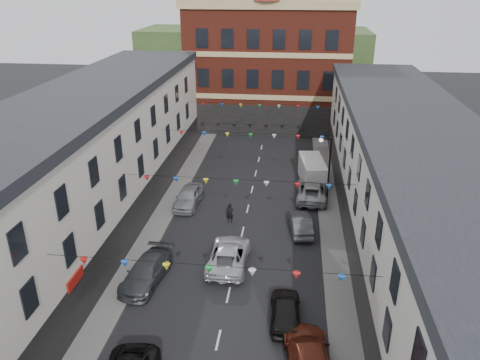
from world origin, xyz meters
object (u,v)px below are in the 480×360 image
at_px(car_left_e, 188,197).
at_px(car_right_e, 301,224).
at_px(street_lamp, 327,161).
at_px(white_van, 312,171).
at_px(moving_car, 229,254).
at_px(car_right_c, 309,357).
at_px(car_left_d, 146,272).
at_px(car_right_d, 285,310).
at_px(car_right_f, 312,190).
at_px(pedestrian, 230,213).

bearing_deg(car_left_e, car_right_e, -17.57).
height_order(street_lamp, car_left_e, street_lamp).
height_order(car_left_e, white_van, white_van).
distance_m(car_left_e, car_right_e, 10.31).
bearing_deg(car_right_e, moving_car, 39.37).
bearing_deg(moving_car, car_right_e, -133.40).
distance_m(car_right_c, moving_car, 10.43).
bearing_deg(car_left_d, car_right_d, -9.49).
relative_size(car_right_c, white_van, 1.05).
distance_m(car_right_d, car_right_e, 10.59).
xyz_separation_m(car_right_f, pedestrian, (-6.68, -5.30, 0.05)).
height_order(car_right_c, car_right_d, car_right_c).
distance_m(car_right_c, car_right_e, 14.12).
relative_size(car_right_c, car_right_e, 1.28).
height_order(car_right_d, moving_car, moving_car).
xyz_separation_m(car_right_c, pedestrian, (-6.06, 14.99, 0.04)).
xyz_separation_m(car_left_e, car_right_c, (10.08, -17.64, -0.01)).
bearing_deg(car_right_f, street_lamp, 147.09).
bearing_deg(car_left_d, street_lamp, 54.99).
height_order(car_left_d, car_left_e, car_left_e).
distance_m(car_right_d, white_van, 20.41).
height_order(car_right_f, moving_car, car_right_f).
height_order(car_left_e, car_right_c, car_left_e).
distance_m(car_left_e, moving_car, 9.89).
height_order(car_left_d, moving_car, moving_car).
relative_size(street_lamp, car_right_f, 1.06).
relative_size(car_right_f, moving_car, 1.01).
bearing_deg(pedestrian, car_right_f, 48.02).
relative_size(car_left_e, moving_car, 0.84).
bearing_deg(street_lamp, car_left_e, -170.77).
distance_m(car_right_f, white_van, 3.62).
bearing_deg(white_van, car_left_e, -157.52).
distance_m(street_lamp, car_left_d, 18.17).
bearing_deg(car_right_d, car_left_e, -59.98).
bearing_deg(car_right_f, car_left_e, 16.07).
relative_size(car_left_d, car_right_c, 0.94).
relative_size(car_right_f, pedestrian, 3.38).
bearing_deg(car_right_e, white_van, -103.23).
relative_size(moving_car, white_van, 1.07).
height_order(car_left_e, car_right_e, car_left_e).
height_order(car_left_d, car_right_f, car_right_f).
height_order(car_left_d, pedestrian, pedestrian).
bearing_deg(white_van, street_lamp, -85.03).
distance_m(car_left_d, car_right_f, 17.78).
relative_size(street_lamp, car_right_d, 1.39).
relative_size(moving_car, pedestrian, 3.36).
relative_size(car_left_e, pedestrian, 2.84).
height_order(street_lamp, moving_car, street_lamp).
distance_m(car_right_c, car_right_f, 20.29).
height_order(car_right_e, moving_car, moving_car).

